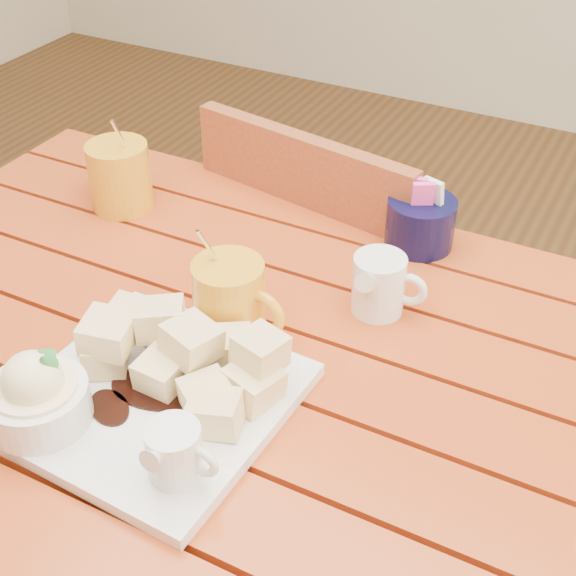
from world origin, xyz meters
The scene contains 7 objects.
table centered at (0.00, 0.00, 0.64)m, with size 1.20×0.79×0.75m.
dessert_plate centered at (-0.03, -0.15, 0.79)m, with size 0.31×0.31×0.12m.
coffee_mug_left centered at (-0.33, 0.21, 0.81)m, with size 0.13×0.10×0.16m.
coffee_mug_right centered at (-0.01, 0.02, 0.80)m, with size 0.13×0.09×0.15m.
cream_pitcher centered at (0.14, 0.15, 0.79)m, with size 0.10×0.09×0.09m.
sugar_caddy centered at (0.13, 0.33, 0.79)m, with size 0.10×0.10×0.11m.
chair_far centered at (-0.06, 0.46, 0.48)m, with size 0.47×0.47×0.87m.
Camera 1 is at (0.43, -0.66, 1.42)m, focal length 50.00 mm.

